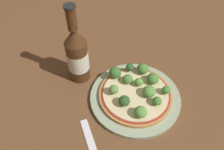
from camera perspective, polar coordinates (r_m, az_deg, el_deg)
name	(u,v)px	position (r m, az deg, el deg)	size (l,w,h in m)	color
ground_plane	(126,96)	(0.62, 3.68, -5.52)	(3.00, 3.00, 0.00)	brown
plate	(135,97)	(0.62, 6.04, -5.74)	(0.25, 0.25, 0.01)	#93A384
pizza	(135,94)	(0.61, 6.13, -5.02)	(0.20, 0.20, 0.01)	#B77F42
broccoli_floret_0	(166,90)	(0.60, 13.97, -3.83)	(0.02, 0.02, 0.02)	#7A9E5B
broccoli_floret_1	(114,89)	(0.58, 0.47, -3.78)	(0.03, 0.03, 0.03)	#7A9E5B
broccoli_floret_2	(141,112)	(0.55, 7.51, -9.53)	(0.03, 0.03, 0.03)	#7A9E5B
broccoli_floret_3	(130,67)	(0.64, 4.71, 2.05)	(0.02, 0.02, 0.03)	#7A9E5B
broccoli_floret_4	(149,91)	(0.59, 9.66, -4.25)	(0.03, 0.03, 0.03)	#7A9E5B
broccoli_floret_5	(124,101)	(0.56, 3.25, -6.74)	(0.03, 0.03, 0.03)	#7A9E5B
broccoli_floret_6	(128,79)	(0.61, 4.11, -1.08)	(0.03, 0.03, 0.02)	#7A9E5B
broccoli_floret_7	(143,69)	(0.64, 8.04, 1.63)	(0.03, 0.03, 0.03)	#7A9E5B
broccoli_floret_8	(153,79)	(0.62, 10.63, -0.92)	(0.03, 0.03, 0.03)	#7A9E5B
broccoli_floret_9	(157,101)	(0.58, 11.70, -6.67)	(0.02, 0.02, 0.02)	#7A9E5B
broccoli_floret_10	(115,73)	(0.63, 0.81, 0.64)	(0.04, 0.04, 0.03)	#7A9E5B
broccoli_floret_11	(139,82)	(0.61, 7.01, -1.82)	(0.02, 0.02, 0.02)	#7A9E5B
beer_bottle	(77,55)	(0.62, -9.08, 5.23)	(0.06, 0.06, 0.24)	#472814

